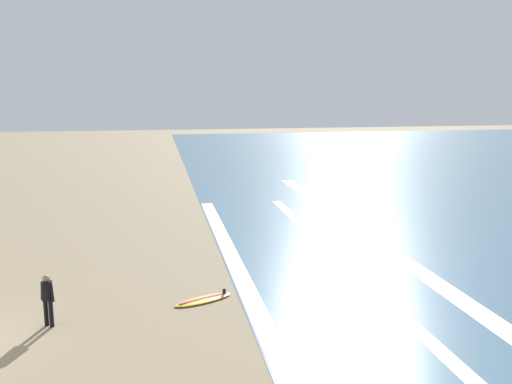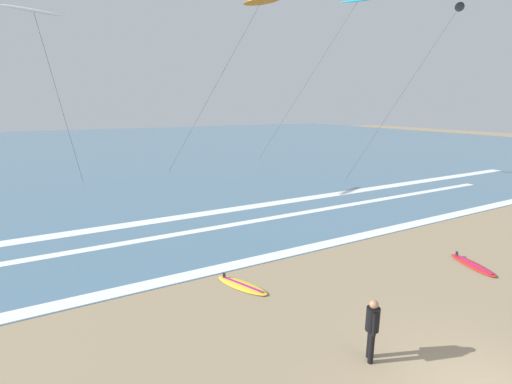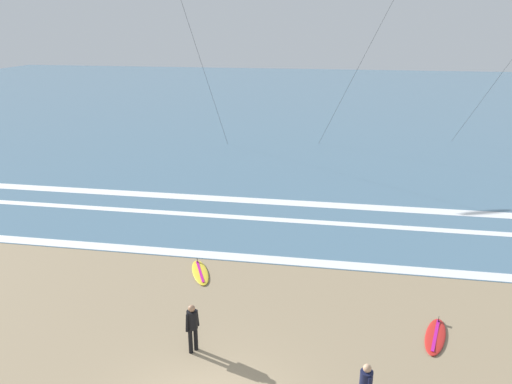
{
  "view_description": "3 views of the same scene",
  "coord_description": "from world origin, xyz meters",
  "px_view_note": "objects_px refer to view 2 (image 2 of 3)",
  "views": [
    {
      "loc": [
        15.05,
        5.9,
        6.98
      ],
      "look_at": [
        -1.77,
        9.04,
        3.72
      ],
      "focal_mm": 38.18,
      "sensor_mm": 36.0,
      "label": 1
    },
    {
      "loc": [
        -7.0,
        -2.6,
        5.99
      ],
      "look_at": [
        -0.82,
        8.8,
        2.84
      ],
      "focal_mm": 25.03,
      "sensor_mm": 36.0,
      "label": 2
    },
    {
      "loc": [
        2.85,
        -9.14,
        9.42
      ],
      "look_at": [
        -0.08,
        8.33,
        3.21
      ],
      "focal_mm": 33.9,
      "sensor_mm": 36.0,
      "label": 3
    }
  ],
  "objects_px": {
    "surfer_left_far": "(372,325)",
    "kite_orange_high_right": "(261,3)",
    "kite_white_high_left": "(34,12)",
    "surfboard_right_spare": "(473,265)",
    "kite_cyan_low_near": "(357,2)",
    "surfboard_left_pile": "(242,285)",
    "kite_black_mid_center": "(459,8)"
  },
  "relations": [
    {
      "from": "surfboard_right_spare",
      "to": "kite_white_high_left",
      "type": "distance_m",
      "value": 25.74
    },
    {
      "from": "kite_white_high_left",
      "to": "kite_black_mid_center",
      "type": "height_order",
      "value": "kite_black_mid_center"
    },
    {
      "from": "surfboard_left_pile",
      "to": "kite_black_mid_center",
      "type": "height_order",
      "value": "kite_black_mid_center"
    },
    {
      "from": "surfboard_right_spare",
      "to": "kite_black_mid_center",
      "type": "distance_m",
      "value": 26.34
    },
    {
      "from": "kite_orange_high_right",
      "to": "kite_black_mid_center",
      "type": "bearing_deg",
      "value": -13.93
    },
    {
      "from": "surfer_left_far",
      "to": "kite_orange_high_right",
      "type": "bearing_deg",
      "value": 67.97
    },
    {
      "from": "surfboard_left_pile",
      "to": "kite_white_high_left",
      "type": "relative_size",
      "value": 0.19
    },
    {
      "from": "surfer_left_far",
      "to": "kite_white_high_left",
      "type": "distance_m",
      "value": 23.81
    },
    {
      "from": "surfboard_right_spare",
      "to": "kite_black_mid_center",
      "type": "bearing_deg",
      "value": 38.02
    },
    {
      "from": "surfboard_right_spare",
      "to": "kite_black_mid_center",
      "type": "xyz_separation_m",
      "value": [
        17.59,
        13.76,
        13.96
      ]
    },
    {
      "from": "kite_white_high_left",
      "to": "surfer_left_far",
      "type": "bearing_deg",
      "value": -72.26
    },
    {
      "from": "kite_white_high_left",
      "to": "kite_cyan_low_near",
      "type": "bearing_deg",
      "value": 1.09
    },
    {
      "from": "kite_black_mid_center",
      "to": "surfer_left_far",
      "type": "bearing_deg",
      "value": -147.89
    },
    {
      "from": "surfboard_left_pile",
      "to": "kite_white_high_left",
      "type": "height_order",
      "value": "kite_white_high_left"
    },
    {
      "from": "kite_black_mid_center",
      "to": "kite_cyan_low_near",
      "type": "bearing_deg",
      "value": 141.0
    },
    {
      "from": "surfer_left_far",
      "to": "kite_white_high_left",
      "type": "xyz_separation_m",
      "value": [
        -6.55,
        20.47,
        10.25
      ]
    },
    {
      "from": "surfer_left_far",
      "to": "surfboard_right_spare",
      "type": "relative_size",
      "value": 0.73
    },
    {
      "from": "surfer_left_far",
      "to": "surfboard_left_pile",
      "type": "bearing_deg",
      "value": 103.45
    },
    {
      "from": "surfer_left_far",
      "to": "surfboard_left_pile",
      "type": "relative_size",
      "value": 0.74
    },
    {
      "from": "surfer_left_far",
      "to": "kite_white_high_left",
      "type": "bearing_deg",
      "value": 107.74
    },
    {
      "from": "surfboard_left_pile",
      "to": "kite_black_mid_center",
      "type": "bearing_deg",
      "value": 22.81
    },
    {
      "from": "surfer_left_far",
      "to": "kite_orange_high_right",
      "type": "distance_m",
      "value": 24.74
    },
    {
      "from": "kite_cyan_low_near",
      "to": "surfboard_left_pile",
      "type": "bearing_deg",
      "value": -140.3
    },
    {
      "from": "surfboard_left_pile",
      "to": "kite_orange_high_right",
      "type": "bearing_deg",
      "value": 58.86
    },
    {
      "from": "kite_cyan_low_near",
      "to": "kite_white_high_left",
      "type": "height_order",
      "value": "kite_cyan_low_near"
    },
    {
      "from": "surfer_left_far",
      "to": "kite_black_mid_center",
      "type": "bearing_deg",
      "value": 32.11
    },
    {
      "from": "surfer_left_far",
      "to": "kite_black_mid_center",
      "type": "height_order",
      "value": "kite_black_mid_center"
    },
    {
      "from": "surfboard_left_pile",
      "to": "kite_orange_high_right",
      "type": "relative_size",
      "value": 0.16
    },
    {
      "from": "surfboard_right_spare",
      "to": "kite_cyan_low_near",
      "type": "bearing_deg",
      "value": 59.8
    },
    {
      "from": "kite_cyan_low_near",
      "to": "surfer_left_far",
      "type": "bearing_deg",
      "value": -131.37
    },
    {
      "from": "surfboard_left_pile",
      "to": "kite_orange_high_right",
      "type": "xyz_separation_m",
      "value": [
        9.16,
        15.17,
        13.27
      ]
    },
    {
      "from": "kite_white_high_left",
      "to": "surfboard_left_pile",
      "type": "bearing_deg",
      "value": -71.01
    }
  ]
}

